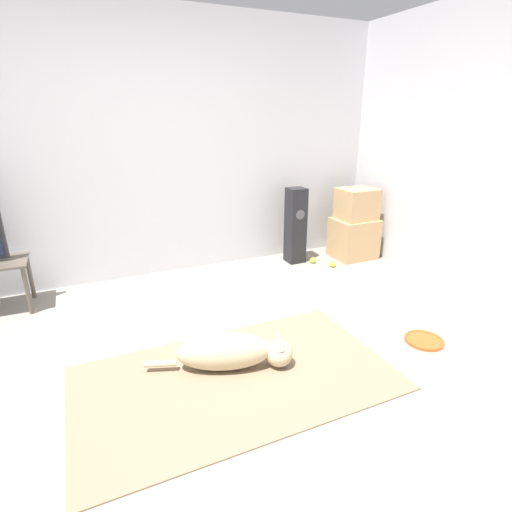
{
  "coord_description": "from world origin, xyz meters",
  "views": [
    {
      "loc": [
        -0.62,
        -1.95,
        1.6
      ],
      "look_at": [
        0.71,
        0.98,
        0.45
      ],
      "focal_mm": 28.0,
      "sensor_mm": 36.0,
      "label": 1
    }
  ],
  "objects_px": {
    "tennis_ball_by_boxes": "(313,260)",
    "cardboard_box_upper": "(357,204)",
    "frisbee": "(424,340)",
    "dog": "(232,352)",
    "cardboard_box_lower": "(354,238)",
    "floor_speaker": "(295,226)",
    "tennis_ball_near_speaker": "(333,264)"
  },
  "relations": [
    {
      "from": "frisbee",
      "to": "cardboard_box_upper",
      "type": "bearing_deg",
      "value": 68.8
    },
    {
      "from": "cardboard_box_lower",
      "to": "cardboard_box_upper",
      "type": "height_order",
      "value": "cardboard_box_upper"
    },
    {
      "from": "frisbee",
      "to": "floor_speaker",
      "type": "distance_m",
      "value": 1.94
    },
    {
      "from": "frisbee",
      "to": "cardboard_box_lower",
      "type": "bearing_deg",
      "value": 68.99
    },
    {
      "from": "frisbee",
      "to": "tennis_ball_by_boxes",
      "type": "xyz_separation_m",
      "value": [
        0.13,
        1.76,
        0.02
      ]
    },
    {
      "from": "cardboard_box_upper",
      "to": "tennis_ball_by_boxes",
      "type": "bearing_deg",
      "value": 178.81
    },
    {
      "from": "cardboard_box_upper",
      "to": "floor_speaker",
      "type": "distance_m",
      "value": 0.75
    },
    {
      "from": "tennis_ball_near_speaker",
      "to": "tennis_ball_by_boxes",
      "type": "bearing_deg",
      "value": 124.12
    },
    {
      "from": "floor_speaker",
      "to": "tennis_ball_near_speaker",
      "type": "bearing_deg",
      "value": -49.14
    },
    {
      "from": "frisbee",
      "to": "cardboard_box_lower",
      "type": "distance_m",
      "value": 1.88
    },
    {
      "from": "frisbee",
      "to": "tennis_ball_by_boxes",
      "type": "relative_size",
      "value": 4.23
    },
    {
      "from": "floor_speaker",
      "to": "tennis_ball_near_speaker",
      "type": "xyz_separation_m",
      "value": [
        0.29,
        -0.34,
        -0.39
      ]
    },
    {
      "from": "cardboard_box_lower",
      "to": "cardboard_box_upper",
      "type": "bearing_deg",
      "value": -0.95
    },
    {
      "from": "cardboard_box_lower",
      "to": "tennis_ball_by_boxes",
      "type": "bearing_deg",
      "value": 178.81
    },
    {
      "from": "tennis_ball_by_boxes",
      "to": "tennis_ball_near_speaker",
      "type": "relative_size",
      "value": 1.0
    },
    {
      "from": "tennis_ball_by_boxes",
      "to": "tennis_ball_near_speaker",
      "type": "height_order",
      "value": "same"
    },
    {
      "from": "cardboard_box_lower",
      "to": "floor_speaker",
      "type": "distance_m",
      "value": 0.74
    },
    {
      "from": "frisbee",
      "to": "tennis_ball_by_boxes",
      "type": "bearing_deg",
      "value": 85.67
    },
    {
      "from": "cardboard_box_upper",
      "to": "dog",
      "type": "bearing_deg",
      "value": -145.02
    },
    {
      "from": "cardboard_box_upper",
      "to": "floor_speaker",
      "type": "height_order",
      "value": "floor_speaker"
    },
    {
      "from": "dog",
      "to": "cardboard_box_lower",
      "type": "bearing_deg",
      "value": 35.07
    },
    {
      "from": "dog",
      "to": "cardboard_box_upper",
      "type": "height_order",
      "value": "cardboard_box_upper"
    },
    {
      "from": "tennis_ball_by_boxes",
      "to": "cardboard_box_upper",
      "type": "bearing_deg",
      "value": -1.19
    },
    {
      "from": "floor_speaker",
      "to": "cardboard_box_upper",
      "type": "bearing_deg",
      "value": -12.3
    },
    {
      "from": "cardboard_box_upper",
      "to": "tennis_ball_by_boxes",
      "type": "height_order",
      "value": "cardboard_box_upper"
    },
    {
      "from": "cardboard_box_upper",
      "to": "frisbee",
      "type": "bearing_deg",
      "value": -111.2
    },
    {
      "from": "frisbee",
      "to": "tennis_ball_near_speaker",
      "type": "distance_m",
      "value": 1.58
    },
    {
      "from": "cardboard_box_lower",
      "to": "tennis_ball_near_speaker",
      "type": "distance_m",
      "value": 0.49
    },
    {
      "from": "frisbee",
      "to": "floor_speaker",
      "type": "xyz_separation_m",
      "value": [
        -0.03,
        1.9,
        0.41
      ]
    },
    {
      "from": "frisbee",
      "to": "cardboard_box_upper",
      "type": "relative_size",
      "value": 0.69
    },
    {
      "from": "cardboard_box_lower",
      "to": "cardboard_box_upper",
      "type": "xyz_separation_m",
      "value": [
        0.01,
        -0.0,
        0.4
      ]
    },
    {
      "from": "cardboard_box_upper",
      "to": "tennis_ball_by_boxes",
      "type": "relative_size",
      "value": 6.12
    }
  ]
}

